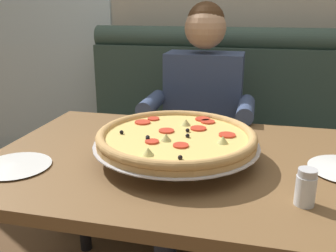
% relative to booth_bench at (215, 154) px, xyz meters
% --- Properties ---
extents(booth_bench, '(1.67, 0.78, 1.13)m').
position_rel_booth_bench_xyz_m(booth_bench, '(0.00, 0.00, 0.00)').
color(booth_bench, '#384C42').
rests_on(booth_bench, ground_plane).
extents(dining_table, '(1.38, 0.91, 0.75)m').
position_rel_booth_bench_xyz_m(dining_table, '(0.00, -0.92, 0.27)').
color(dining_table, brown).
rests_on(dining_table, ground_plane).
extents(diner_main, '(0.54, 0.64, 1.27)m').
position_rel_booth_bench_xyz_m(diner_main, '(-0.06, -0.27, 0.31)').
color(diner_main, '#2D3342').
rests_on(diner_main, ground_plane).
extents(pizza, '(0.56, 0.56, 0.11)m').
position_rel_booth_bench_xyz_m(pizza, '(-0.04, -0.94, 0.43)').
color(pizza, silver).
rests_on(pizza, dining_table).
extents(shaker_parmesan, '(0.05, 0.05, 0.10)m').
position_rel_booth_bench_xyz_m(shaker_parmesan, '(0.35, -1.16, 0.39)').
color(shaker_parmesan, white).
rests_on(shaker_parmesan, dining_table).
extents(plate_near_left, '(0.23, 0.23, 0.02)m').
position_rel_booth_bench_xyz_m(plate_near_left, '(-0.54, -1.13, 0.36)').
color(plate_near_left, white).
rests_on(plate_near_left, dining_table).
extents(patio_chair, '(0.43, 0.43, 0.86)m').
position_rel_booth_bench_xyz_m(patio_chair, '(-1.43, 1.38, 0.13)').
color(patio_chair, black).
rests_on(patio_chair, ground_plane).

